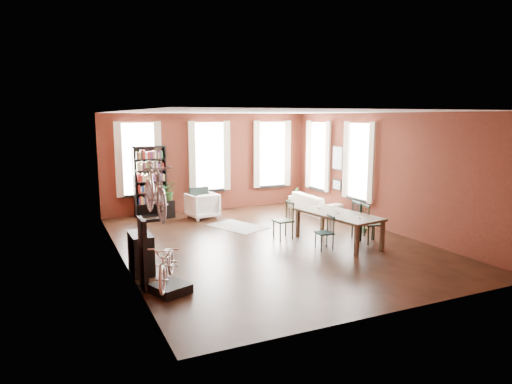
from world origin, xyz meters
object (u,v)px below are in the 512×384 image
cream_sofa (315,200)px  bike_trainer (171,289)px  dining_chair_d (363,220)px  bicycle_floor (167,244)px  dining_table (338,228)px  plant_stand (169,209)px  white_armchair (202,204)px  bookshelf (150,181)px  console_table (141,253)px  dining_chair_a (324,233)px  dining_chair_c (372,224)px  dining_chair_b (283,221)px

cream_sofa → bike_trainer: bearing=129.0°
dining_chair_d → bicycle_floor: bearing=111.4°
dining_table → plant_stand: size_ratio=4.13×
white_armchair → plant_stand: size_ratio=1.60×
bookshelf → plant_stand: 1.05m
bike_trainer → console_table: console_table is taller
dining_table → dining_chair_a: size_ratio=2.77×
dining_chair_a → dining_chair_c: (1.39, 0.02, 0.08)m
dining_chair_b → white_armchair: size_ratio=1.10×
dining_chair_a → plant_stand: (-2.48, 4.92, -0.13)m
dining_chair_a → white_armchair: (-1.57, 4.41, 0.03)m
plant_stand → dining_chair_d: bearing=-49.2°
dining_table → dining_chair_a: (-0.59, -0.31, 0.02)m
plant_stand → bicycle_floor: bicycle_floor is taller
dining_chair_d → white_armchair: dining_chair_d is taller
dining_chair_d → bicycle_floor: size_ratio=0.66×
dining_chair_d → dining_chair_a: bearing=111.6°
white_armchair → console_table: (-2.65, -4.25, -0.03)m
console_table → dining_chair_d: bearing=2.5°
bookshelf → bike_trainer: bearing=-98.9°
dining_chair_c → cream_sofa: 3.70m
dining_chair_a → dining_chair_b: dining_chair_b is taller
dining_chair_a → bike_trainer: size_ratio=1.40×
dining_table → console_table: size_ratio=2.78×
cream_sofa → bookshelf: bearing=71.0°
white_armchair → dining_chair_a: bearing=101.1°
dining_chair_b → bookshelf: bearing=-149.5°
dining_table → white_armchair: bearing=108.3°
console_table → bookshelf: bearing=76.2°
plant_stand → bicycle_floor: (-1.52, -6.06, 0.63)m
dining_table → bike_trainer: (-4.55, -1.48, -0.30)m
plant_stand → bicycle_floor: size_ratio=0.37×
console_table → bicycle_floor: 1.42m
dining_chair_b → bike_trainer: (-3.53, -2.41, -0.39)m
dining_chair_d → cream_sofa: size_ratio=0.47×
dining_chair_a → white_armchair: bearing=-155.7°
bookshelf → white_armchair: bearing=-34.7°
bookshelf → white_armchair: (1.37, -0.95, -0.67)m
dining_chair_d → plant_stand: (-3.89, 4.50, -0.22)m
bike_trainer → plant_stand: bearing=76.3°
plant_stand → cream_sofa: bearing=-15.6°
bike_trainer → plant_stand: 6.26m
console_table → plant_stand: console_table is taller
cream_sofa → bicycle_floor: 7.71m
bike_trainer → dining_chair_d: bearing=16.4°
console_table → dining_chair_b: bearing=16.0°
plant_stand → bicycle_floor: 6.28m
plant_stand → bookshelf: bearing=136.1°
console_table → plant_stand: size_ratio=1.49×
dining_chair_b → bookshelf: (-2.51, 4.12, 0.63)m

